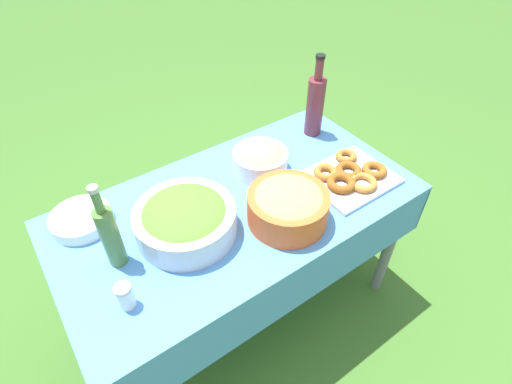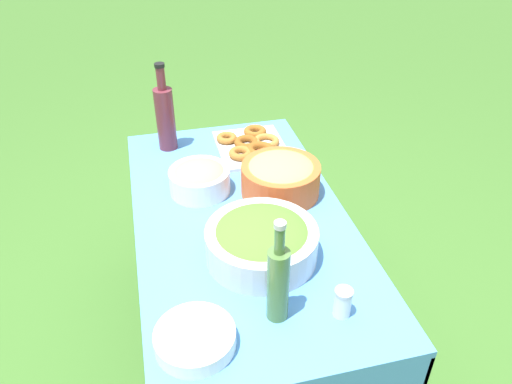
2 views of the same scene
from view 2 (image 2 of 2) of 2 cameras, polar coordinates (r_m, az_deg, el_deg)
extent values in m
plane|color=#3D6B28|center=(2.26, -1.43, -17.00)|extent=(14.00, 14.00, 0.00)
cube|color=#4C8CD1|center=(1.77, -1.75, -2.97)|extent=(1.37, 0.74, 0.02)
cube|color=#4C8CD1|center=(1.83, -12.95, -7.59)|extent=(1.37, 0.01, 0.22)
cube|color=#4C8CD1|center=(1.93, 8.87, -4.22)|extent=(1.37, 0.01, 0.22)
cube|color=#4C8CD1|center=(2.40, -5.21, 4.43)|extent=(0.01, 0.74, 0.22)
cylinder|color=slate|center=(2.46, -11.81, -1.77)|extent=(0.05, 0.05, 0.68)
cylinder|color=slate|center=(2.53, 2.16, 0.18)|extent=(0.05, 0.05, 0.68)
cylinder|color=silver|center=(1.56, 0.64, -5.92)|extent=(0.35, 0.35, 0.11)
ellipsoid|color=#51892D|center=(1.53, 0.65, -4.81)|extent=(0.31, 0.31, 0.07)
cylinder|color=white|center=(1.87, -6.44, 1.30)|extent=(0.23, 0.23, 0.09)
ellipsoid|color=tan|center=(1.85, -6.50, 2.09)|extent=(0.20, 0.20, 0.07)
cube|color=silver|center=(2.15, -0.52, 5.12)|extent=(0.33, 0.28, 0.02)
torus|color=brown|center=(2.14, -1.09, 5.69)|extent=(0.11, 0.11, 0.03)
torus|color=brown|center=(2.08, 0.46, 4.83)|extent=(0.14, 0.14, 0.03)
torus|color=#93561E|center=(2.23, -0.11, 6.94)|extent=(0.14, 0.14, 0.03)
torus|color=#A36628|center=(2.18, -3.37, 6.18)|extent=(0.11, 0.11, 0.03)
torus|color=#B27533|center=(2.15, 1.17, 5.85)|extent=(0.16, 0.16, 0.03)
torus|color=#A36628|center=(2.06, -1.77, 4.45)|extent=(0.11, 0.11, 0.03)
cylinder|color=white|center=(1.37, -6.93, -16.78)|extent=(0.21, 0.21, 0.01)
cylinder|color=white|center=(1.36, -6.96, -16.47)|extent=(0.21, 0.21, 0.01)
cylinder|color=white|center=(1.35, -7.00, -16.15)|extent=(0.21, 0.21, 0.01)
cylinder|color=white|center=(1.34, -7.04, -15.82)|extent=(0.21, 0.21, 0.01)
cylinder|color=#4C7238|center=(1.34, 2.44, -10.62)|extent=(0.06, 0.06, 0.23)
cylinder|color=#4C7238|center=(1.24, 2.61, -5.53)|extent=(0.03, 0.03, 0.08)
cylinder|color=#B7B7B7|center=(1.21, 2.67, -3.79)|extent=(0.03, 0.03, 0.02)
cylinder|color=maroon|center=(2.13, -10.30, 8.17)|extent=(0.08, 0.08, 0.27)
cylinder|color=maroon|center=(2.06, -10.82, 12.64)|extent=(0.04, 0.04, 0.09)
cylinder|color=black|center=(2.04, -10.99, 14.04)|extent=(0.04, 0.04, 0.02)
cylinder|color=#E05B28|center=(1.84, 2.81, 1.43)|extent=(0.29, 0.29, 0.12)
ellipsoid|color=#ADCC59|center=(1.82, 2.85, 2.63)|extent=(0.26, 0.26, 0.07)
cylinder|color=white|center=(1.42, 9.85, -12.50)|extent=(0.05, 0.05, 0.08)
cylinder|color=silver|center=(1.39, 10.04, -11.23)|extent=(0.05, 0.05, 0.01)
camera|label=1|loc=(1.45, 48.16, 24.41)|focal=28.00mm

